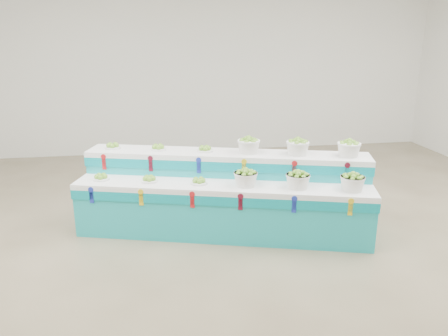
{
  "coord_description": "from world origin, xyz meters",
  "views": [
    {
      "loc": [
        -1.3,
        -4.68,
        2.53
      ],
      "look_at": [
        -0.4,
        0.71,
        0.87
      ],
      "focal_mm": 35.23,
      "sensor_mm": 36.0,
      "label": 1
    }
  ],
  "objects_px": {
    "basket_lower_left": "(246,178)",
    "plate_upper_mid": "(158,147)",
    "display_stand": "(224,194)",
    "basket_upper_right": "(349,148)"
  },
  "relations": [
    {
      "from": "basket_lower_left",
      "to": "plate_upper_mid",
      "type": "relative_size",
      "value": 1.38
    },
    {
      "from": "basket_lower_left",
      "to": "plate_upper_mid",
      "type": "height_order",
      "value": "plate_upper_mid"
    },
    {
      "from": "display_stand",
      "to": "basket_lower_left",
      "type": "height_order",
      "value": "display_stand"
    },
    {
      "from": "basket_upper_right",
      "to": "display_stand",
      "type": "bearing_deg",
      "value": 171.8
    },
    {
      "from": "basket_lower_left",
      "to": "display_stand",
      "type": "bearing_deg",
      "value": 125.36
    },
    {
      "from": "display_stand",
      "to": "basket_upper_right",
      "type": "height_order",
      "value": "basket_upper_right"
    },
    {
      "from": "display_stand",
      "to": "basket_upper_right",
      "type": "xyz_separation_m",
      "value": [
        1.6,
        -0.23,
        0.62
      ]
    },
    {
      "from": "display_stand",
      "to": "basket_upper_right",
      "type": "bearing_deg",
      "value": 8.4
    },
    {
      "from": "display_stand",
      "to": "basket_lower_left",
      "type": "relative_size",
      "value": 12.85
    },
    {
      "from": "plate_upper_mid",
      "to": "basket_lower_left",
      "type": "bearing_deg",
      "value": -37.43
    }
  ]
}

